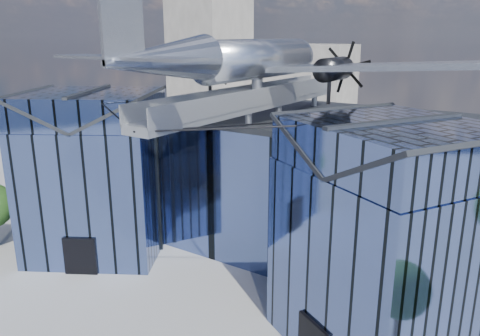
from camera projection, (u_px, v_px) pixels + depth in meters
The scene contains 4 objects.
ground_plane at pixel (223, 281), 30.60m from camera, with size 120.00×120.00×0.00m, color gray.
museum at pixel (269, 178), 33.75m from camera, with size 32.88×24.50×17.60m.
bg_towers at pixel (434, 75), 67.55m from camera, with size 77.00×24.50×26.00m.
tree_side_w at pixel (46, 178), 40.26m from camera, with size 4.38×4.38×5.35m.
Camera 1 is at (16.08, -22.23, 15.46)m, focal length 35.00 mm.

